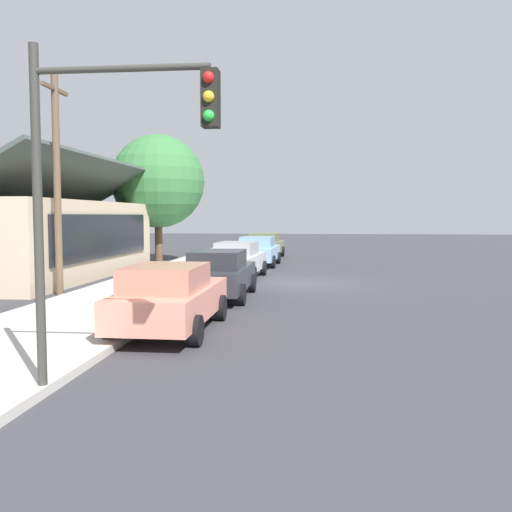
{
  "coord_description": "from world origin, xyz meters",
  "views": [
    {
      "loc": [
        -22.24,
        -0.5,
        2.71
      ],
      "look_at": [
        2.52,
        2.2,
        0.9
      ],
      "focal_mm": 39.29,
      "sensor_mm": 36.0,
      "label": 1
    }
  ],
  "objects_px": {
    "car_charcoal": "(220,274)",
    "car_skyblue": "(258,251)",
    "car_olive": "(265,245)",
    "shade_tree": "(158,182)",
    "utility_pole_wooden": "(57,179)",
    "fire_hydrant_red": "(236,253)",
    "traffic_light_main": "(106,161)",
    "car_silver": "(238,260)",
    "car_coral": "(170,297)"
  },
  "relations": [
    {
      "from": "car_coral",
      "to": "car_skyblue",
      "type": "height_order",
      "value": "same"
    },
    {
      "from": "shade_tree",
      "to": "fire_hydrant_red",
      "type": "xyz_separation_m",
      "value": [
        0.73,
        -4.4,
        -4.15
      ]
    },
    {
      "from": "traffic_light_main",
      "to": "car_charcoal",
      "type": "bearing_deg",
      "value": 0.58
    },
    {
      "from": "car_charcoal",
      "to": "car_silver",
      "type": "relative_size",
      "value": 1.03
    },
    {
      "from": "car_charcoal",
      "to": "car_skyblue",
      "type": "distance_m",
      "value": 11.89
    },
    {
      "from": "utility_pole_wooden",
      "to": "car_silver",
      "type": "bearing_deg",
      "value": -43.76
    },
    {
      "from": "car_olive",
      "to": "shade_tree",
      "type": "xyz_separation_m",
      "value": [
        -3.84,
        5.83,
        3.83
      ]
    },
    {
      "from": "car_charcoal",
      "to": "utility_pole_wooden",
      "type": "distance_m",
      "value": 6.37
    },
    {
      "from": "car_silver",
      "to": "fire_hydrant_red",
      "type": "height_order",
      "value": "car_silver"
    },
    {
      "from": "car_coral",
      "to": "car_silver",
      "type": "relative_size",
      "value": 1.02
    },
    {
      "from": "shade_tree",
      "to": "traffic_light_main",
      "type": "xyz_separation_m",
      "value": [
        -23.61,
        -6.06,
        -1.15
      ]
    },
    {
      "from": "car_silver",
      "to": "utility_pole_wooden",
      "type": "distance_m",
      "value": 8.35
    },
    {
      "from": "car_silver",
      "to": "car_olive",
      "type": "bearing_deg",
      "value": 2.87
    },
    {
      "from": "car_skyblue",
      "to": "utility_pole_wooden",
      "type": "relative_size",
      "value": 0.61
    },
    {
      "from": "utility_pole_wooden",
      "to": "shade_tree",
      "type": "bearing_deg",
      "value": 1.72
    },
    {
      "from": "fire_hydrant_red",
      "to": "utility_pole_wooden",
      "type": "bearing_deg",
      "value": 164.21
    },
    {
      "from": "car_olive",
      "to": "traffic_light_main",
      "type": "distance_m",
      "value": 27.58
    },
    {
      "from": "car_olive",
      "to": "car_charcoal",
      "type": "bearing_deg",
      "value": -176.3
    },
    {
      "from": "car_coral",
      "to": "traffic_light_main",
      "type": "xyz_separation_m",
      "value": [
        -4.7,
        -0.33,
        2.68
      ]
    },
    {
      "from": "car_charcoal",
      "to": "utility_pole_wooden",
      "type": "bearing_deg",
      "value": 88.09
    },
    {
      "from": "car_coral",
      "to": "car_olive",
      "type": "bearing_deg",
      "value": 0.24
    },
    {
      "from": "car_olive",
      "to": "shade_tree",
      "type": "bearing_deg",
      "value": 126.62
    },
    {
      "from": "car_skyblue",
      "to": "car_olive",
      "type": "height_order",
      "value": "same"
    },
    {
      "from": "fire_hydrant_red",
      "to": "shade_tree",
      "type": "bearing_deg",
      "value": 99.45
    },
    {
      "from": "car_silver",
      "to": "traffic_light_main",
      "type": "distance_m",
      "value": 16.02
    },
    {
      "from": "car_olive",
      "to": "traffic_light_main",
      "type": "height_order",
      "value": "traffic_light_main"
    },
    {
      "from": "shade_tree",
      "to": "car_silver",
      "type": "bearing_deg",
      "value": -143.64
    },
    {
      "from": "car_coral",
      "to": "car_silver",
      "type": "height_order",
      "value": "same"
    },
    {
      "from": "car_coral",
      "to": "fire_hydrant_red",
      "type": "height_order",
      "value": "car_coral"
    },
    {
      "from": "traffic_light_main",
      "to": "utility_pole_wooden",
      "type": "distance_m",
      "value": 11.67
    },
    {
      "from": "car_coral",
      "to": "shade_tree",
      "type": "bearing_deg",
      "value": 17.34
    },
    {
      "from": "car_silver",
      "to": "traffic_light_main",
      "type": "height_order",
      "value": "traffic_light_main"
    },
    {
      "from": "car_charcoal",
      "to": "car_skyblue",
      "type": "bearing_deg",
      "value": -0.31
    },
    {
      "from": "fire_hydrant_red",
      "to": "car_olive",
      "type": "bearing_deg",
      "value": -24.69
    },
    {
      "from": "car_silver",
      "to": "car_skyblue",
      "type": "xyz_separation_m",
      "value": [
        6.13,
        -0.22,
        0.0
      ]
    },
    {
      "from": "utility_pole_wooden",
      "to": "fire_hydrant_red",
      "type": "bearing_deg",
      "value": -15.79
    },
    {
      "from": "car_olive",
      "to": "utility_pole_wooden",
      "type": "relative_size",
      "value": 0.63
    },
    {
      "from": "traffic_light_main",
      "to": "car_skyblue",
      "type": "bearing_deg",
      "value": 0.22
    },
    {
      "from": "car_silver",
      "to": "fire_hydrant_red",
      "type": "relative_size",
      "value": 6.45
    },
    {
      "from": "car_charcoal",
      "to": "car_skyblue",
      "type": "relative_size",
      "value": 1.03
    },
    {
      "from": "car_olive",
      "to": "utility_pole_wooden",
      "type": "xyz_separation_m",
      "value": [
        -17.25,
        5.43,
        3.11
      ]
    },
    {
      "from": "shade_tree",
      "to": "traffic_light_main",
      "type": "bearing_deg",
      "value": -165.6
    },
    {
      "from": "car_coral",
      "to": "traffic_light_main",
      "type": "distance_m",
      "value": 5.42
    },
    {
      "from": "car_charcoal",
      "to": "fire_hydrant_red",
      "type": "relative_size",
      "value": 6.64
    },
    {
      "from": "car_skyblue",
      "to": "utility_pole_wooden",
      "type": "height_order",
      "value": "utility_pole_wooden"
    },
    {
      "from": "car_silver",
      "to": "shade_tree",
      "type": "height_order",
      "value": "shade_tree"
    },
    {
      "from": "utility_pole_wooden",
      "to": "traffic_light_main",
      "type": "bearing_deg",
      "value": -150.98
    },
    {
      "from": "car_skyblue",
      "to": "shade_tree",
      "type": "relative_size",
      "value": 0.62
    },
    {
      "from": "car_coral",
      "to": "shade_tree",
      "type": "relative_size",
      "value": 0.64
    },
    {
      "from": "car_charcoal",
      "to": "car_olive",
      "type": "bearing_deg",
      "value": 0.21
    }
  ]
}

